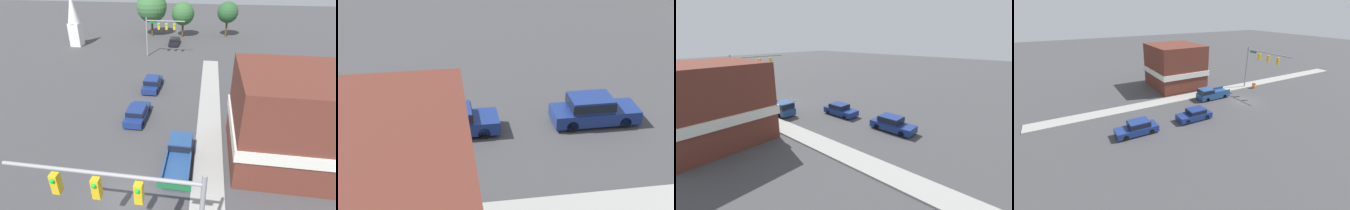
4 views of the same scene
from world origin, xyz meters
The scene contains 2 objects.
car_lead centered at (-1.80, 10.33, 0.78)m, with size 1.89×4.57×1.49m.
car_second_ahead centered at (-1.78, 18.06, 0.84)m, with size 1.90×4.85×1.62m.
Camera 2 is at (20.30, 9.80, 13.04)m, focal length 50.00 mm.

